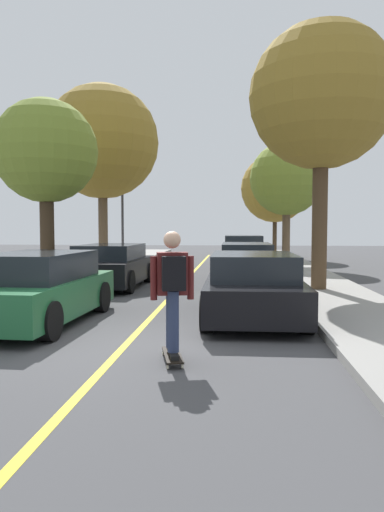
{
  "coord_description": "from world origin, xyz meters",
  "views": [
    {
      "loc": [
        1.66,
        -7.21,
        1.8
      ],
      "look_at": [
        0.25,
        8.43,
        0.85
      ],
      "focal_mm": 33.58,
      "sensor_mm": 36.0,
      "label": 1
    }
  ],
  "objects_px": {
    "parked_car_left_nearest": "(37,289)",
    "street_tree_left_nearest": "(46,152)",
    "parked_car_right_far": "(243,251)",
    "street_tree_right_far": "(275,188)",
    "street_tree_left_near": "(102,142)",
    "parked_car_left_near": "(111,266)",
    "streetlamp": "(122,196)",
    "skateboard": "(172,355)",
    "street_tree_right_near": "(287,179)",
    "skateboarder": "(173,285)",
    "parked_car_right_near": "(246,264)",
    "parked_car_right_nearest": "(253,287)",
    "street_tree_right_nearest": "(322,98)"
  },
  "relations": [
    {
      "from": "street_tree_left_near",
      "to": "streetlamp",
      "type": "distance_m",
      "value": 3.57
    },
    {
      "from": "parked_car_right_near",
      "to": "parked_car_right_far",
      "type": "xyz_separation_m",
      "value": [
        0.0,
        6.78,
        0.05
      ]
    },
    {
      "from": "street_tree_left_nearest",
      "to": "street_tree_right_far",
      "type": "relative_size",
      "value": 0.94
    },
    {
      "from": "street_tree_right_far",
      "to": "streetlamp",
      "type": "distance_m",
      "value": 9.12
    },
    {
      "from": "parked_car_right_far",
      "to": "skateboard",
      "type": "xyz_separation_m",
      "value": [
        -1.19,
        -15.84,
        -0.6
      ]
    },
    {
      "from": "parked_car_left_near",
      "to": "parked_car_right_nearest",
      "type": "bearing_deg",
      "value": -48.5
    },
    {
      "from": "skateboard",
      "to": "parked_car_left_near",
      "type": "bearing_deg",
      "value": 110.29
    },
    {
      "from": "skateboarder",
      "to": "parked_car_left_near",
      "type": "bearing_deg",
      "value": 110.25
    },
    {
      "from": "parked_car_left_nearest",
      "to": "street_tree_left_nearest",
      "type": "bearing_deg",
      "value": 109.95
    },
    {
      "from": "parked_car_left_near",
      "to": "streetlamp",
      "type": "xyz_separation_m",
      "value": [
        -1.75,
        8.8,
        2.67
      ]
    },
    {
      "from": "parked_car_left_near",
      "to": "street_tree_right_nearest",
      "type": "bearing_deg",
      "value": -8.57
    },
    {
      "from": "parked_car_right_near",
      "to": "street_tree_right_far",
      "type": "bearing_deg",
      "value": 81.28
    },
    {
      "from": "street_tree_right_near",
      "to": "streetlamp",
      "type": "height_order",
      "value": "streetlamp"
    },
    {
      "from": "street_tree_left_nearest",
      "to": "street_tree_left_near",
      "type": "xyz_separation_m",
      "value": [
        0.0,
        6.07,
        1.35
      ]
    },
    {
      "from": "parked_car_left_nearest",
      "to": "street_tree_right_near",
      "type": "bearing_deg",
      "value": 65.36
    },
    {
      "from": "street_tree_right_nearest",
      "to": "streetlamp",
      "type": "height_order",
      "value": "street_tree_right_nearest"
    },
    {
      "from": "parked_car_left_nearest",
      "to": "skateboarder",
      "type": "xyz_separation_m",
      "value": [
        2.86,
        -2.35,
        0.38
      ]
    },
    {
      "from": "parked_car_right_nearest",
      "to": "street_tree_left_nearest",
      "type": "height_order",
      "value": "street_tree_left_nearest"
    },
    {
      "from": "streetlamp",
      "to": "skateboarder",
      "type": "bearing_deg",
      "value": -74.44
    },
    {
      "from": "parked_car_right_far",
      "to": "street_tree_right_far",
      "type": "relative_size",
      "value": 0.81
    },
    {
      "from": "parked_car_right_nearest",
      "to": "street_tree_right_far",
      "type": "distance_m",
      "value": 18.64
    },
    {
      "from": "parked_car_right_far",
      "to": "streetlamp",
      "type": "distance_m",
      "value": 6.4
    },
    {
      "from": "skateboard",
      "to": "parked_car_left_nearest",
      "type": "bearing_deg",
      "value": 140.95
    },
    {
      "from": "parked_car_left_nearest",
      "to": "street_tree_right_nearest",
      "type": "xyz_separation_m",
      "value": [
        5.93,
        4.51,
        4.56
      ]
    },
    {
      "from": "parked_car_left_near",
      "to": "parked_car_right_nearest",
      "type": "relative_size",
      "value": 1.01
    },
    {
      "from": "parked_car_right_near",
      "to": "parked_car_right_far",
      "type": "distance_m",
      "value": 6.78
    },
    {
      "from": "parked_car_right_far",
      "to": "parked_car_left_nearest",
      "type": "bearing_deg",
      "value": -106.64
    },
    {
      "from": "street_tree_left_nearest",
      "to": "street_tree_right_nearest",
      "type": "distance_m",
      "value": 7.95
    },
    {
      "from": "parked_car_right_far",
      "to": "street_tree_right_far",
      "type": "height_order",
      "value": "street_tree_right_far"
    },
    {
      "from": "parked_car_left_nearest",
      "to": "parked_car_right_near",
      "type": "bearing_deg",
      "value": 59.06
    },
    {
      "from": "parked_car_left_nearest",
      "to": "street_tree_left_nearest",
      "type": "relative_size",
      "value": 0.75
    },
    {
      "from": "street_tree_left_nearest",
      "to": "street_tree_left_near",
      "type": "relative_size",
      "value": 0.71
    },
    {
      "from": "skateboarder",
      "to": "parked_car_left_nearest",
      "type": "bearing_deg",
      "value": 140.61
    },
    {
      "from": "street_tree_left_near",
      "to": "skateboard",
      "type": "relative_size",
      "value": 8.76
    },
    {
      "from": "parked_car_right_far",
      "to": "street_tree_left_near",
      "type": "distance_m",
      "value": 7.87
    },
    {
      "from": "street_tree_right_nearest",
      "to": "street_tree_right_near",
      "type": "distance_m",
      "value": 8.52
    },
    {
      "from": "street_tree_left_nearest",
      "to": "streetlamp",
      "type": "distance_m",
      "value": 9.02
    },
    {
      "from": "parked_car_right_nearest",
      "to": "street_tree_right_near",
      "type": "distance_m",
      "value": 12.68
    },
    {
      "from": "street_tree_left_nearest",
      "to": "streetlamp",
      "type": "bearing_deg",
      "value": 89.09
    },
    {
      "from": "street_tree_left_near",
      "to": "streetlamp",
      "type": "height_order",
      "value": "street_tree_left_near"
    },
    {
      "from": "street_tree_left_nearest",
      "to": "streetlamp",
      "type": "height_order",
      "value": "streetlamp"
    },
    {
      "from": "street_tree_left_near",
      "to": "street_tree_right_far",
      "type": "xyz_separation_m",
      "value": [
        7.83,
        7.79,
        -1.36
      ]
    },
    {
      "from": "parked_car_right_far",
      "to": "street_tree_right_near",
      "type": "bearing_deg",
      "value": -17.31
    },
    {
      "from": "parked_car_right_far",
      "to": "street_tree_left_near",
      "type": "relative_size",
      "value": 0.61
    },
    {
      "from": "parked_car_right_far",
      "to": "parked_car_left_near",
      "type": "bearing_deg",
      "value": -116.47
    },
    {
      "from": "street_tree_right_near",
      "to": "street_tree_right_far",
      "type": "relative_size",
      "value": 0.94
    },
    {
      "from": "parked_car_left_nearest",
      "to": "streetlamp",
      "type": "distance_m",
      "value": 14.56
    },
    {
      "from": "parked_car_left_near",
      "to": "parked_car_right_far",
      "type": "relative_size",
      "value": 0.88
    },
    {
      "from": "street_tree_right_far",
      "to": "skateboard",
      "type": "xyz_separation_m",
      "value": [
        -3.08,
        -21.39,
        -3.91
      ]
    },
    {
      "from": "parked_car_left_near",
      "to": "street_tree_right_near",
      "type": "relative_size",
      "value": 0.75
    }
  ]
}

